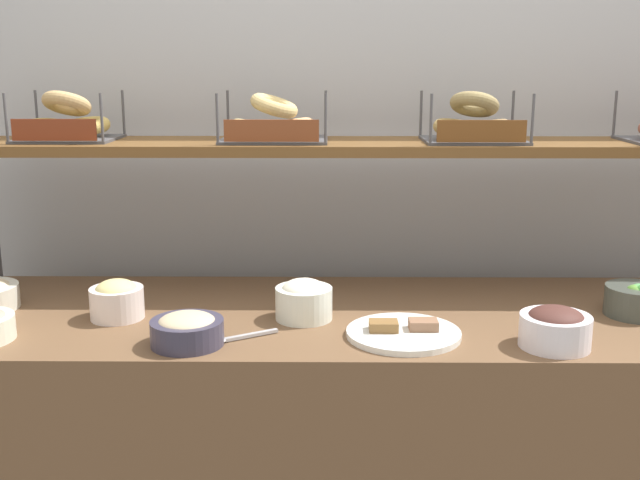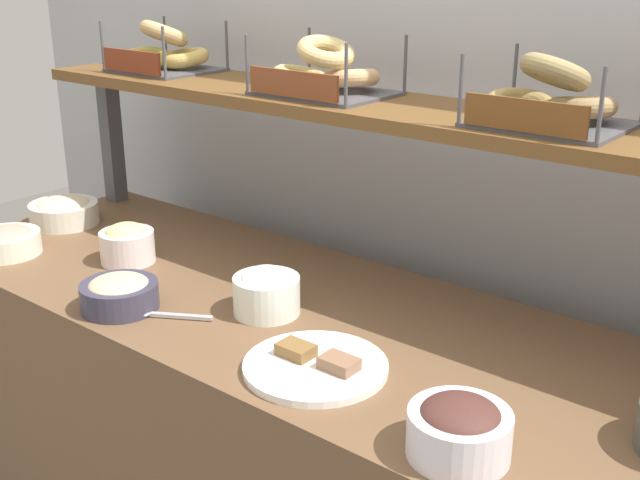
# 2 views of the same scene
# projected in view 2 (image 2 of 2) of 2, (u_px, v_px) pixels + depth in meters

# --- Properties ---
(back_wall) EXTENTS (3.59, 0.06, 2.40)m
(back_wall) POSITION_uv_depth(u_px,v_px,m) (482.00, 124.00, 1.97)
(back_wall) COLOR #B4B7BD
(back_wall) RESTS_ON ground_plane
(shelf_riser_left) EXTENTS (0.05, 0.05, 0.40)m
(shelf_riser_left) POSITION_uv_depth(u_px,v_px,m) (112.00, 139.00, 2.49)
(shelf_riser_left) COLOR #4C4C51
(shelf_riser_left) RESTS_ON deli_counter
(upper_shelf) EXTENTS (2.35, 0.32, 0.03)m
(upper_shelf) POSITION_uv_depth(u_px,v_px,m) (423.00, 115.00, 1.74)
(upper_shelf) COLOR brown
(upper_shelf) RESTS_ON shelf_riser_left
(bowl_potato_salad) EXTENTS (0.20, 0.20, 0.08)m
(bowl_potato_salad) POSITION_uv_depth(u_px,v_px,m) (64.00, 211.00, 2.32)
(bowl_potato_salad) COLOR silver
(bowl_potato_salad) RESTS_ON deli_counter
(bowl_chocolate_spread) EXTENTS (0.17, 0.17, 0.10)m
(bowl_chocolate_spread) POSITION_uv_depth(u_px,v_px,m) (459.00, 429.00, 1.24)
(bowl_chocolate_spread) COLOR white
(bowl_chocolate_spread) RESTS_ON deli_counter
(bowl_tuna_salad) EXTENTS (0.17, 0.17, 0.08)m
(bowl_tuna_salad) POSITION_uv_depth(u_px,v_px,m) (119.00, 293.00, 1.76)
(bowl_tuna_salad) COLOR #3A374B
(bowl_tuna_salad) RESTS_ON deli_counter
(bowl_lox_spread) EXTENTS (0.18, 0.18, 0.07)m
(bowl_lox_spread) POSITION_uv_depth(u_px,v_px,m) (6.00, 241.00, 2.09)
(bowl_lox_spread) COLOR white
(bowl_lox_spread) RESTS_ON deli_counter
(bowl_egg_salad) EXTENTS (0.14, 0.14, 0.10)m
(bowl_egg_salad) POSITION_uv_depth(u_px,v_px,m) (127.00, 243.00, 2.03)
(bowl_egg_salad) COLOR white
(bowl_egg_salad) RESTS_ON deli_counter
(bowl_cream_cheese) EXTENTS (0.15, 0.15, 0.11)m
(bowl_cream_cheese) POSITION_uv_depth(u_px,v_px,m) (266.00, 291.00, 1.74)
(bowl_cream_cheese) COLOR white
(bowl_cream_cheese) RESTS_ON deli_counter
(serving_plate_white) EXTENTS (0.28, 0.28, 0.04)m
(serving_plate_white) POSITION_uv_depth(u_px,v_px,m) (316.00, 365.00, 1.51)
(serving_plate_white) COLOR white
(serving_plate_white) RESTS_ON deli_counter
(serving_spoon_by_edge) EXTENTS (0.16, 0.10, 0.01)m
(serving_spoon_by_edge) POSITION_uv_depth(u_px,v_px,m) (159.00, 314.00, 1.73)
(serving_spoon_by_edge) COLOR #B7B7BC
(serving_spoon_by_edge) RESTS_ON deli_counter
(bagel_basket_sesame) EXTENTS (0.29, 0.27, 0.15)m
(bagel_basket_sesame) POSITION_uv_depth(u_px,v_px,m) (164.00, 54.00, 2.25)
(bagel_basket_sesame) COLOR #4C4C51
(bagel_basket_sesame) RESTS_ON upper_shelf
(bagel_basket_plain) EXTENTS (0.31, 0.26, 0.14)m
(bagel_basket_plain) POSITION_uv_depth(u_px,v_px,m) (324.00, 74.00, 1.88)
(bagel_basket_plain) COLOR #4C4C51
(bagel_basket_plain) RESTS_ON upper_shelf
(bagel_basket_everything) EXTENTS (0.29, 0.26, 0.15)m
(bagel_basket_everything) POSITION_uv_depth(u_px,v_px,m) (551.00, 101.00, 1.53)
(bagel_basket_everything) COLOR #4C4C51
(bagel_basket_everything) RESTS_ON upper_shelf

